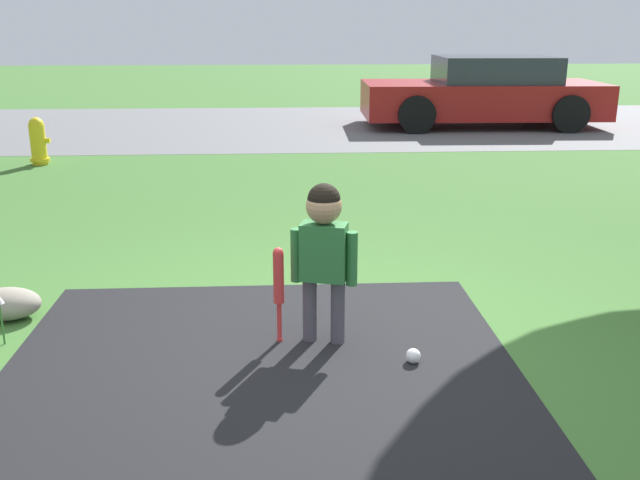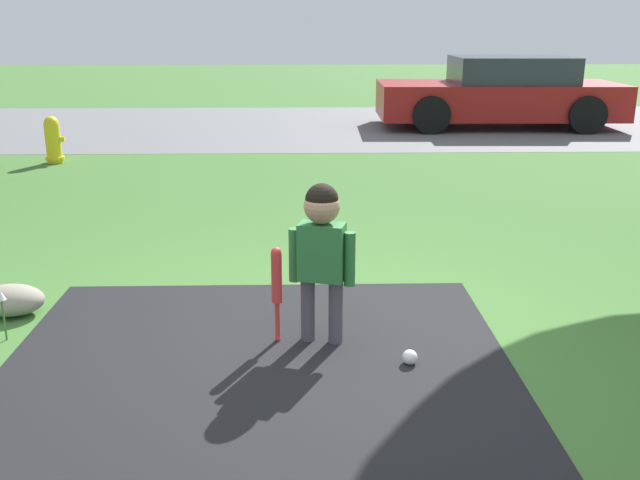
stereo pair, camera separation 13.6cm
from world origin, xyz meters
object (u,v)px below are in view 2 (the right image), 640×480
baseball_bat (277,281)px  sports_ball (410,357)px  fire_hydrant (53,140)px  child (322,241)px  parked_car (501,93)px

baseball_bat → sports_ball: baseball_bat is taller
baseball_bat → fire_hydrant: size_ratio=0.94×
sports_ball → fire_hydrant: (-4.08, 6.27, 0.28)m
child → parked_car: 10.04m
sports_ball → fire_hydrant: 7.48m
baseball_bat → parked_car: bearing=67.5°
baseball_bat → fire_hydrant: bearing=119.1°
parked_car → child: bearing=70.4°
baseball_bat → sports_ball: (0.77, -0.33, -0.35)m
parked_car → fire_hydrant: bearing=27.0°
fire_hydrant → parked_car: 7.96m
sports_ball → fire_hydrant: size_ratio=0.13×
fire_hydrant → baseball_bat: bearing=-60.9°
sports_ball → parked_car: size_ratio=0.02×
baseball_bat → parked_car: (3.88, 9.36, 0.22)m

